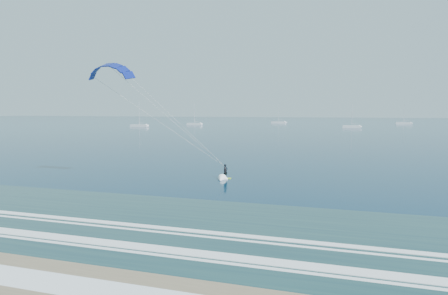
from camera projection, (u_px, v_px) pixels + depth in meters
ground at (124, 290)px, 18.84m from camera, size 900.00×900.00×0.00m
kitesurfer_rig at (167, 116)px, 48.20m from camera, size 17.53×7.25×15.12m
sailboat_0 at (139, 126)px, 199.00m from camera, size 9.30×2.40×12.57m
sailboat_1 at (195, 124)px, 221.89m from camera, size 8.58×2.40×11.79m
sailboat_2 at (279, 122)px, 251.27m from camera, size 9.13×2.40×12.25m
sailboat_3 at (352, 127)px, 187.59m from camera, size 8.05×2.40×11.26m
sailboat_4 at (404, 123)px, 236.11m from camera, size 8.79×2.40×11.94m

